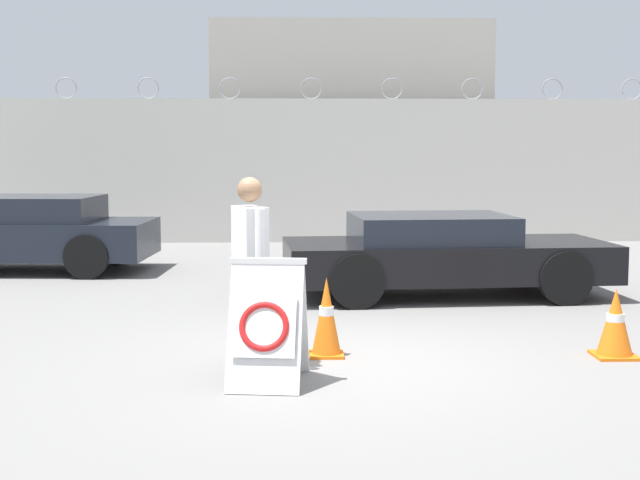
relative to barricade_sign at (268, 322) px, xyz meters
name	(u,v)px	position (x,y,z in m)	size (l,w,h in m)	color
ground_plane	(335,363)	(0.62, 0.73, -0.55)	(90.00, 90.00, 0.00)	gray
perimeter_wall	(311,170)	(0.62, 11.88, 1.01)	(36.00, 0.30, 3.57)	beige
building_block	(345,131)	(1.60, 16.25, 1.96)	(6.57, 6.52, 5.02)	#B2ADA3
barricade_sign	(268,322)	(0.00, 0.00, 0.00)	(0.74, 0.93, 1.11)	white
security_guard	(251,262)	(-0.17, 0.60, 0.46)	(0.37, 0.70, 1.80)	black
traffic_cone_near	(326,317)	(0.55, 1.04, -0.16)	(0.34, 0.34, 0.79)	orange
traffic_cone_mid	(615,323)	(3.41, 0.91, -0.21)	(0.41, 0.41, 0.69)	orange
parked_car_front_coupe	(25,233)	(-4.26, 7.31, 0.09)	(4.36, 2.11, 1.26)	black
parked_car_rear_sedan	(442,253)	(2.31, 4.61, 0.04)	(4.58, 2.21, 1.14)	black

